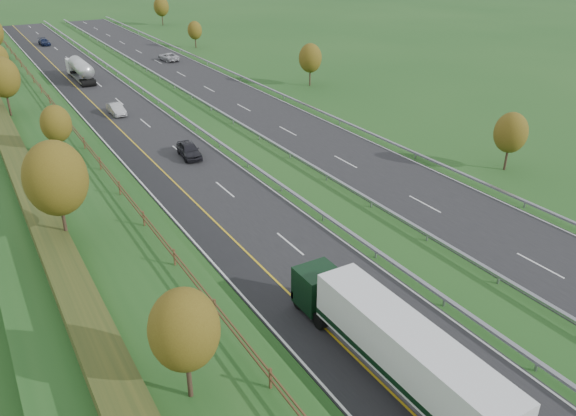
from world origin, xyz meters
name	(u,v)px	position (x,y,z in m)	size (l,w,h in m)	color
ground	(207,123)	(8.00, 55.00, 0.00)	(400.00, 400.00, 0.00)	#1D491A
near_carriageway	(133,123)	(0.00, 60.00, 0.02)	(10.50, 200.00, 0.04)	black
far_carriageway	(248,105)	(16.50, 60.00, 0.02)	(10.50, 200.00, 0.04)	black
hard_shoulder	(104,127)	(-3.75, 60.00, 0.02)	(3.00, 200.00, 0.04)	black
lane_markings	(181,115)	(6.40, 59.88, 0.05)	(26.75, 200.00, 0.01)	silver
embankment_left	(22,132)	(-13.00, 60.00, 1.00)	(12.00, 200.00, 2.00)	#1D491A
hedge_left	(0,122)	(-15.00, 60.00, 2.55)	(2.20, 180.00, 1.10)	#2A3817
fence_left	(61,113)	(-8.50, 59.59, 2.73)	(0.12, 189.06, 1.20)	#422B19
median_barrier_near	(175,112)	(5.70, 60.00, 0.61)	(0.32, 200.00, 0.71)	#909398
median_barrier_far	(211,106)	(10.80, 60.00, 0.61)	(0.32, 200.00, 0.71)	#909398
outer_barrier_far	(284,95)	(22.30, 60.00, 0.62)	(0.32, 200.00, 0.71)	#909398
trees_left	(20,92)	(-12.64, 56.63, 6.37)	(6.64, 164.30, 7.66)	#2D2116
trees_far	(240,37)	(29.80, 89.21, 4.25)	(8.45, 118.60, 7.12)	#2D2116
box_lorry	(394,345)	(-1.60, 7.63, 2.33)	(2.58, 16.28, 4.06)	black
road_tanker	(80,69)	(-0.42, 87.24, 1.86)	(2.40, 11.22, 3.46)	silver
car_dark_near	(189,150)	(1.60, 44.76, 0.84)	(1.90, 4.72, 1.61)	black
car_silver_mid	(116,109)	(-0.81, 64.63, 0.77)	(1.54, 4.43, 1.46)	#A2A1A6
car_small_far	(44,42)	(-0.06, 124.61, 0.70)	(1.85, 4.56, 1.32)	#111A36
car_oncoming	(168,57)	(17.37, 94.98, 0.78)	(2.46, 5.33, 1.48)	#B5B5BA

